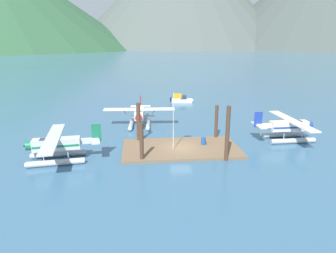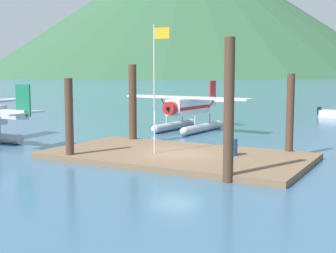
% 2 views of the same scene
% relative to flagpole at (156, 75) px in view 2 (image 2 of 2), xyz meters
% --- Properties ---
extents(ground_plane, '(1200.00, 1200.00, 0.00)m').
position_rel_flagpole_xyz_m(ground_plane, '(0.87, 0.62, -4.41)').
color(ground_plane, '#38607F').
extents(dock_platform, '(13.62, 7.39, 0.30)m').
position_rel_flagpole_xyz_m(dock_platform, '(0.87, 0.62, -4.26)').
color(dock_platform, brown).
rests_on(dock_platform, ground).
extents(piling_near_left, '(0.43, 0.43, 4.25)m').
position_rel_flagpole_xyz_m(piling_near_left, '(-3.75, -2.48, -2.28)').
color(piling_near_left, '#4C3323').
rests_on(piling_near_left, ground).
extents(piling_near_right, '(0.43, 0.43, 5.97)m').
position_rel_flagpole_xyz_m(piling_near_right, '(5.25, -3.05, -1.42)').
color(piling_near_right, '#4C3323').
rests_on(piling_near_right, ground).
extents(piling_far_left, '(0.49, 0.49, 5.04)m').
position_rel_flagpole_xyz_m(piling_far_left, '(-4.02, 3.88, -1.89)').
color(piling_far_left, '#4C3323').
rests_on(piling_far_left, ground).
extents(piling_far_right, '(0.41, 0.41, 4.48)m').
position_rel_flagpole_xyz_m(piling_far_right, '(5.93, 4.11, -2.17)').
color(piling_far_right, '#4C3323').
rests_on(piling_far_right, ground).
extents(flagpole, '(0.95, 0.10, 6.68)m').
position_rel_flagpole_xyz_m(flagpole, '(0.00, 0.00, 0.00)').
color(flagpole, silver).
rests_on(flagpole, dock_platform).
extents(fuel_drum, '(0.62, 0.62, 0.88)m').
position_rel_flagpole_xyz_m(fuel_drum, '(3.70, 1.33, -3.67)').
color(fuel_drum, '#1E4C99').
rests_on(fuel_drum, dock_platform).
extents(mountain_ridge_centre_peak, '(400.92, 400.92, 134.45)m').
position_rel_flagpole_xyz_m(mountain_ridge_centre_peak, '(-200.58, 402.62, 62.82)').
color(mountain_ridge_centre_peak, '#2D5638').
rests_on(mountain_ridge_centre_peak, ground).
extents(seaplane_white_bow_left, '(10.46, 7.98, 3.84)m').
position_rel_flagpole_xyz_m(seaplane_white_bow_left, '(-3.86, 11.44, -2.83)').
color(seaplane_white_bow_left, '#B7BABF').
rests_on(seaplane_white_bow_left, ground).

